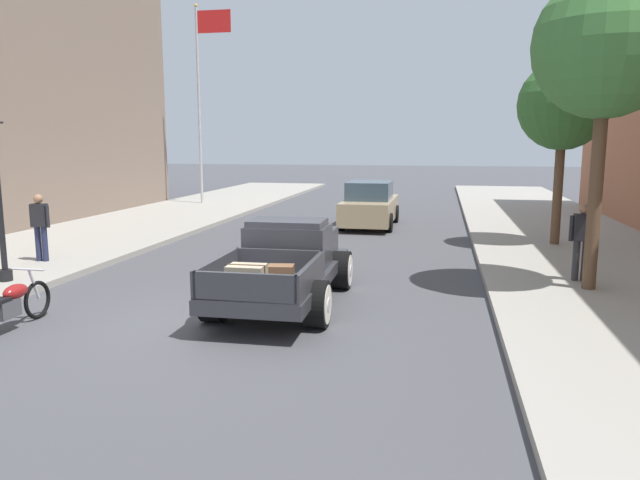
{
  "coord_description": "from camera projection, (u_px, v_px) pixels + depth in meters",
  "views": [
    {
      "loc": [
        3.51,
        -9.2,
        3.05
      ],
      "look_at": [
        1.04,
        2.97,
        1.0
      ],
      "focal_mm": 33.37,
      "sensor_mm": 36.0,
      "label": 1
    }
  ],
  "objects": [
    {
      "name": "street_tree_second",
      "position": [
        563.0,
        106.0,
        16.52
      ],
      "size": [
        2.5,
        2.5,
        5.16
      ],
      "color": "brown",
      "rests_on": "sidewalk_right"
    },
    {
      "name": "flagpole",
      "position": [
        203.0,
        83.0,
        27.72
      ],
      "size": [
        1.74,
        0.16,
        9.16
      ],
      "color": "#B2B2B7",
      "rests_on": "sidewalk_left"
    },
    {
      "name": "car_background_tan",
      "position": [
        370.0,
        206.0,
        21.6
      ],
      "size": [
        1.89,
        4.31,
        1.65
      ],
      "color": "tan",
      "rests_on": "ground"
    },
    {
      "name": "ground_plane",
      "position": [
        225.0,
        324.0,
        10.08
      ],
      "size": [
        140.0,
        140.0,
        0.0
      ],
      "primitive_type": "plane",
      "color": "#47474C"
    },
    {
      "name": "street_tree_nearest",
      "position": [
        606.0,
        47.0,
        11.15
      ],
      "size": [
        2.74,
        2.74,
        6.07
      ],
      "color": "brown",
      "rests_on": "sidewalk_right"
    },
    {
      "name": "hotrod_truck_gunmetal",
      "position": [
        287.0,
        262.0,
        11.49
      ],
      "size": [
        2.24,
        4.97,
        1.58
      ],
      "color": "#333338",
      "rests_on": "ground"
    },
    {
      "name": "pedestrian_sidewalk_right",
      "position": [
        582.0,
        237.0,
        12.44
      ],
      "size": [
        0.53,
        0.22,
        1.65
      ],
      "color": "#333338",
      "rests_on": "sidewalk_right"
    },
    {
      "name": "motorcycle_parked",
      "position": [
        8.0,
        305.0,
        9.63
      ],
      "size": [
        0.62,
        2.12,
        0.93
      ],
      "color": "black",
      "rests_on": "ground"
    },
    {
      "name": "pedestrian_sidewalk_left",
      "position": [
        40.0,
        223.0,
        14.52
      ],
      "size": [
        0.53,
        0.22,
        1.65
      ],
      "color": "#232847",
      "rests_on": "sidewalk_left"
    }
  ]
}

